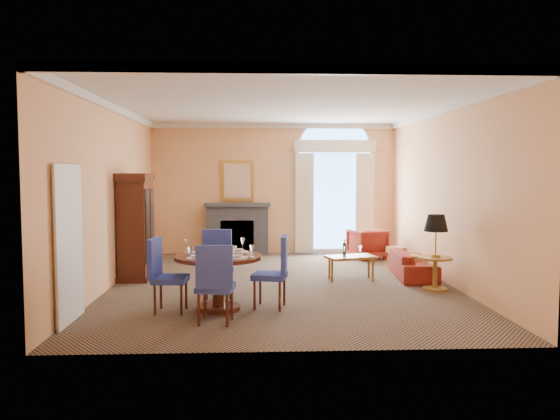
{
  "coord_description": "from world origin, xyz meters",
  "views": [
    {
      "loc": [
        -0.48,
        -9.74,
        2.02
      ],
      "look_at": [
        0.0,
        0.5,
        1.3
      ],
      "focal_mm": 35.0,
      "sensor_mm": 36.0,
      "label": 1
    }
  ],
  "objects_px": {
    "side_table": "(436,242)",
    "dining_table": "(218,270)",
    "armoire": "(136,228)",
    "armchair": "(367,244)",
    "coffee_table": "(351,258)",
    "sofa": "(413,264)"
  },
  "relations": [
    {
      "from": "armoire",
      "to": "sofa",
      "type": "distance_m",
      "value": 5.32
    },
    {
      "from": "armoire",
      "to": "side_table",
      "type": "xyz_separation_m",
      "value": [
        5.32,
        -1.28,
        -0.13
      ]
    },
    {
      "from": "side_table",
      "to": "dining_table",
      "type": "bearing_deg",
      "value": -162.05
    },
    {
      "from": "side_table",
      "to": "sofa",
      "type": "bearing_deg",
      "value": 92.49
    },
    {
      "from": "armchair",
      "to": "side_table",
      "type": "relative_size",
      "value": 0.6
    },
    {
      "from": "dining_table",
      "to": "armoire",
      "type": "bearing_deg",
      "value": 124.91
    },
    {
      "from": "armchair",
      "to": "coffee_table",
      "type": "height_order",
      "value": "coffee_table"
    },
    {
      "from": "armoire",
      "to": "armchair",
      "type": "bearing_deg",
      "value": 23.67
    },
    {
      "from": "armoire",
      "to": "side_table",
      "type": "distance_m",
      "value": 5.47
    },
    {
      "from": "dining_table",
      "to": "side_table",
      "type": "relative_size",
      "value": 1.01
    },
    {
      "from": "armoire",
      "to": "armchair",
      "type": "relative_size",
      "value": 2.61
    },
    {
      "from": "armoire",
      "to": "coffee_table",
      "type": "bearing_deg",
      "value": -4.77
    },
    {
      "from": "armoire",
      "to": "dining_table",
      "type": "relative_size",
      "value": 1.56
    },
    {
      "from": "sofa",
      "to": "side_table",
      "type": "relative_size",
      "value": 1.34
    },
    {
      "from": "dining_table",
      "to": "armchair",
      "type": "distance_m",
      "value": 5.56
    },
    {
      "from": "armchair",
      "to": "armoire",
      "type": "bearing_deg",
      "value": 6.24
    },
    {
      "from": "dining_table",
      "to": "armchair",
      "type": "height_order",
      "value": "dining_table"
    },
    {
      "from": "armoire",
      "to": "armchair",
      "type": "xyz_separation_m",
      "value": [
        4.86,
        2.13,
        -0.61
      ]
    },
    {
      "from": "dining_table",
      "to": "side_table",
      "type": "distance_m",
      "value": 3.8
    },
    {
      "from": "armchair",
      "to": "dining_table",
      "type": "bearing_deg",
      "value": 38.05
    },
    {
      "from": "sofa",
      "to": "side_table",
      "type": "height_order",
      "value": "side_table"
    },
    {
      "from": "armoire",
      "to": "coffee_table",
      "type": "height_order",
      "value": "armoire"
    }
  ]
}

